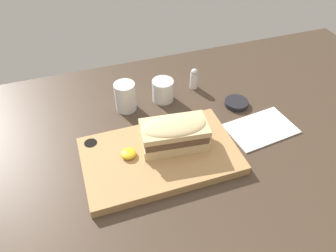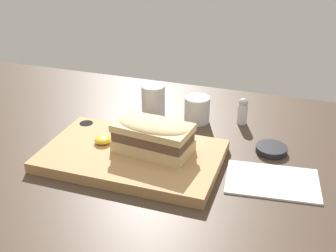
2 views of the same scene
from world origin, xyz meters
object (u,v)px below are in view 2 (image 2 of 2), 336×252
(serving_board, at_px, (132,155))
(sandwich, at_px, (153,135))
(wine_glass, at_px, (197,111))
(salt_shaker, at_px, (243,111))
(condiment_dish, at_px, (271,149))
(water_glass, at_px, (153,103))
(napkin, at_px, (272,181))

(serving_board, height_order, sandwich, sandwich)
(wine_glass, bearing_deg, salt_shaker, 13.57)
(sandwich, relative_size, condiment_dish, 2.46)
(wine_glass, distance_m, salt_shaker, 0.12)
(condiment_dish, bearing_deg, salt_shaker, 125.37)
(serving_board, distance_m, condiment_dish, 0.32)
(serving_board, relative_size, water_glass, 4.38)
(sandwich, bearing_deg, condiment_dish, 25.94)
(water_glass, height_order, wine_glass, water_glass)
(water_glass, distance_m, wine_glass, 0.12)
(sandwich, height_order, napkin, sandwich)
(salt_shaker, distance_m, condiment_dish, 0.16)
(serving_board, height_order, condiment_dish, serving_board)
(salt_shaker, bearing_deg, wine_glass, -166.43)
(wine_glass, xyz_separation_m, napkin, (0.22, -0.22, -0.03))
(serving_board, xyz_separation_m, salt_shaker, (0.20, 0.26, 0.02))
(sandwich, distance_m, salt_shaker, 0.30)
(condiment_dish, bearing_deg, wine_glass, 154.09)
(wine_glass, relative_size, napkin, 0.34)
(napkin, xyz_separation_m, salt_shaker, (-0.11, 0.25, 0.03))
(serving_board, distance_m, sandwich, 0.07)
(condiment_dish, bearing_deg, water_glass, 164.16)
(salt_shaker, relative_size, condiment_dish, 0.98)
(water_glass, distance_m, condiment_dish, 0.34)
(salt_shaker, bearing_deg, serving_board, -127.65)
(sandwich, xyz_separation_m, water_glass, (-0.08, 0.21, -0.03))
(serving_board, distance_m, salt_shaker, 0.33)
(water_glass, height_order, salt_shaker, water_glass)
(serving_board, relative_size, salt_shaker, 5.52)
(serving_board, height_order, wine_glass, wine_glass)
(wine_glass, relative_size, condiment_dish, 0.96)
(napkin, bearing_deg, condiment_dish, 97.41)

